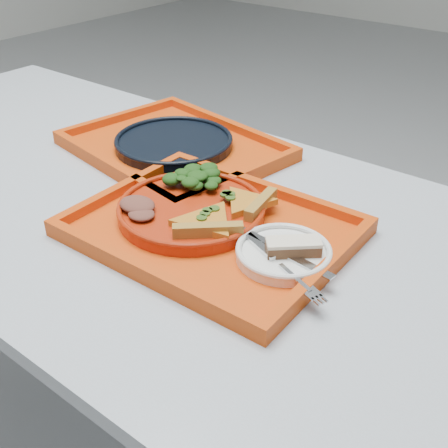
{
  "coord_description": "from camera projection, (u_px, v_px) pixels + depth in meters",
  "views": [
    {
      "loc": [
        0.82,
        -0.65,
        1.28
      ],
      "look_at": [
        0.33,
        -0.03,
        0.78
      ],
      "focal_mm": 45.0,
      "sensor_mm": 36.0,
      "label": 1
    }
  ],
  "objects": [
    {
      "name": "ground",
      "position": [
        136.0,
        422.0,
        1.54
      ],
      "size": [
        10.0,
        10.0,
        0.0
      ],
      "primitive_type": "plane",
      "color": "gray",
      "rests_on": "ground"
    },
    {
      "name": "table",
      "position": [
        109.0,
        210.0,
        1.18
      ],
      "size": [
        1.6,
        0.8,
        0.75
      ],
      "color": "#99A1AC",
      "rests_on": "ground"
    },
    {
      "name": "tray_main",
      "position": [
        212.0,
        231.0,
        0.96
      ],
      "size": [
        0.46,
        0.36,
        0.01
      ],
      "primitive_type": "cube",
      "rotation": [
        0.0,
        0.0,
        0.02
      ],
      "color": "#C73D0A",
      "rests_on": "table"
    },
    {
      "name": "tray_far",
      "position": [
        174.0,
        149.0,
        1.25
      ],
      "size": [
        0.5,
        0.42,
        0.01
      ],
      "primitive_type": "cube",
      "rotation": [
        0.0,
        0.0,
        -0.16
      ],
      "color": "#C73D0A",
      "rests_on": "table"
    },
    {
      "name": "dinner_plate",
      "position": [
        191.0,
        211.0,
        0.99
      ],
      "size": [
        0.26,
        0.26,
        0.02
      ],
      "primitive_type": "cylinder",
      "color": "#A2240A",
      "rests_on": "tray_main"
    },
    {
      "name": "side_plate",
      "position": [
        283.0,
        255.0,
        0.88
      ],
      "size": [
        0.15,
        0.15,
        0.01
      ],
      "primitive_type": "cylinder",
      "color": "white",
      "rests_on": "tray_main"
    },
    {
      "name": "navy_plate",
      "position": [
        174.0,
        144.0,
        1.25
      ],
      "size": [
        0.26,
        0.26,
        0.02
      ],
      "primitive_type": "cylinder",
      "color": "black",
      "rests_on": "tray_far"
    },
    {
      "name": "pizza_slice_a",
      "position": [
        207.0,
        219.0,
        0.93
      ],
      "size": [
        0.17,
        0.17,
        0.02
      ],
      "primitive_type": null,
      "rotation": [
        0.0,
        0.0,
        2.3
      ],
      "color": "gold",
      "rests_on": "dinner_plate"
    },
    {
      "name": "pizza_slice_b",
      "position": [
        247.0,
        200.0,
        0.99
      ],
      "size": [
        0.13,
        0.11,
        0.02
      ],
      "primitive_type": null,
      "rotation": [
        0.0,
        0.0,
        3.31
      ],
      "color": "gold",
      "rests_on": "dinner_plate"
    },
    {
      "name": "salad_heap",
      "position": [
        199.0,
        175.0,
        1.05
      ],
      "size": [
        0.09,
        0.08,
        0.04
      ],
      "primitive_type": "ellipsoid",
      "color": "black",
      "rests_on": "dinner_plate"
    },
    {
      "name": "meat_portion",
      "position": [
        137.0,
        205.0,
        0.97
      ],
      "size": [
        0.07,
        0.05,
        0.02
      ],
      "primitive_type": "ellipsoid",
      "color": "brown",
      "rests_on": "dinner_plate"
    },
    {
      "name": "dessert_bar",
      "position": [
        293.0,
        247.0,
        0.87
      ],
      "size": [
        0.09,
        0.08,
        0.02
      ],
      "rotation": [
        0.0,
        0.0,
        0.74
      ],
      "color": "#4E2C1A",
      "rests_on": "side_plate"
    },
    {
      "name": "knife",
      "position": [
        284.0,
        252.0,
        0.87
      ],
      "size": [
        0.19,
        0.04,
        0.01
      ],
      "primitive_type": "cube",
      "rotation": [
        0.0,
        0.0,
        -0.11
      ],
      "color": "silver",
      "rests_on": "side_plate"
    },
    {
      "name": "fork",
      "position": [
        280.0,
        264.0,
        0.84
      ],
      "size": [
        0.18,
        0.09,
        0.01
      ],
      "primitive_type": "cube",
      "rotation": [
        0.0,
        0.0,
        -0.38
      ],
      "color": "silver",
      "rests_on": "side_plate"
    }
  ]
}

